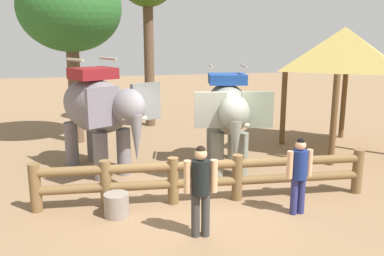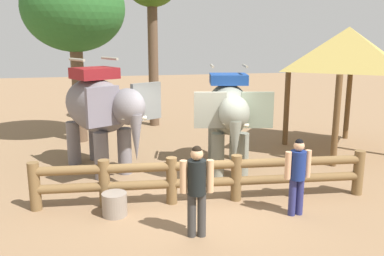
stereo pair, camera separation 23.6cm
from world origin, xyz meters
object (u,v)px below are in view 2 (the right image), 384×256
Objects in this scene: elephant_near_left at (100,109)px; tourist_man_in_blue at (197,185)px; elephant_center at (229,112)px; log_fence at (204,176)px; feed_bucket at (115,204)px; thatched_shelter at (348,50)px; tourist_woman_in_black at (298,172)px; tree_back_center at (74,10)px.

elephant_near_left is 2.07× the size of tourist_man_in_blue.
elephant_center is at bearing -10.26° from elephant_near_left.
log_fence reaches higher than feed_bucket.
tourist_man_in_blue is at bearing -140.97° from thatched_shelter.
thatched_shelter is (3.61, 4.23, 2.27)m from tourist_woman_in_black.
elephant_near_left is at bearing -77.85° from tree_back_center.
elephant_center reaches higher than log_fence.
thatched_shelter is at bearing 30.87° from log_fence.
tree_back_center reaches higher than tourist_man_in_blue.
feed_bucket is at bearing 168.45° from tourist_woman_in_black.
tree_back_center is at bearing 102.15° from elephant_near_left.
tourist_man_in_blue reaches higher than tourist_woman_in_black.
elephant_center is at bearing 99.11° from tourist_woman_in_black.
elephant_near_left is 0.92× the size of thatched_shelter.
elephant_center is 4.54m from thatched_shelter.
tree_back_center is (-4.64, 7.23, 3.53)m from tourist_woman_in_black.
log_fence is 1.68m from tourist_man_in_blue.
elephant_near_left is at bearing 169.74° from elephant_center.
tree_back_center is at bearing 135.42° from elephant_center.
elephant_near_left is at bearing -176.50° from thatched_shelter.
elephant_center is 0.88× the size of thatched_shelter.
log_fence is 6.69m from thatched_shelter.
elephant_center is 1.97× the size of tourist_man_in_blue.
elephant_center reaches higher than feed_bucket.
tourist_woman_in_black reaches higher than log_fence.
feed_bucket is at bearing 139.78° from tourist_man_in_blue.
tourist_woman_in_black is 2.26m from tourist_man_in_blue.
log_fence is 2.02m from tourist_woman_in_black.
tourist_man_in_blue is 7.80m from thatched_shelter.
tree_back_center is (-8.24, 3.00, 1.26)m from thatched_shelter.
tree_back_center is 11.61× the size of feed_bucket.
elephant_center is at bearing 65.00° from tourist_man_in_blue.
tree_back_center reaches higher than log_fence.
log_fence is at bearing 147.67° from tourist_woman_in_black.
tourist_woman_in_black is (1.68, -1.07, 0.34)m from log_fence.
tourist_woman_in_black is 0.42× the size of thatched_shelter.
tree_back_center is at bearing 107.52° from tourist_man_in_blue.
tourist_woman_in_black is (0.51, -3.16, -0.67)m from elephant_center.
tree_back_center is at bearing 98.59° from feed_bucket.
elephant_near_left is 3.44m from elephant_center.
tourist_woman_in_black is at bearing -57.32° from tree_back_center.
tourist_man_in_blue is at bearing -40.22° from feed_bucket.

